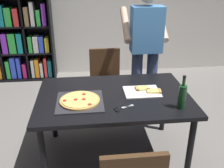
# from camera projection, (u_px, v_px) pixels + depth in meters

# --- Properties ---
(ground_plane) EXTENTS (12.00, 12.00, 0.00)m
(ground_plane) POSITION_uv_depth(u_px,v_px,m) (113.00, 154.00, 2.88)
(ground_plane) COLOR gray
(dining_table) EXTENTS (1.51, 1.01, 0.75)m
(dining_table) POSITION_uv_depth(u_px,v_px,m) (114.00, 101.00, 2.60)
(dining_table) COLOR black
(dining_table) RESTS_ON ground_plane
(chair_far_side) EXTENTS (0.42, 0.42, 0.90)m
(chair_far_side) POSITION_uv_depth(u_px,v_px,m) (105.00, 78.00, 3.57)
(chair_far_side) COLOR #472D19
(chair_far_side) RESTS_ON ground_plane
(bookshelf) EXTENTS (1.40, 0.35, 1.95)m
(bookshelf) POSITION_uv_depth(u_px,v_px,m) (13.00, 29.00, 4.50)
(bookshelf) COLOR black
(bookshelf) RESTS_ON ground_plane
(person_serving_pizza) EXTENTS (0.55, 0.54, 1.75)m
(person_serving_pizza) POSITION_uv_depth(u_px,v_px,m) (145.00, 47.00, 3.22)
(person_serving_pizza) COLOR #38476B
(person_serving_pizza) RESTS_ON ground_plane
(pepperoni_pizza_on_tray) EXTENTS (0.44, 0.44, 0.04)m
(pepperoni_pizza_on_tray) POSITION_uv_depth(u_px,v_px,m) (80.00, 101.00, 2.43)
(pepperoni_pizza_on_tray) COLOR #2D2D33
(pepperoni_pizza_on_tray) RESTS_ON dining_table
(pizza_slices_on_towel) EXTENTS (0.37, 0.28, 0.03)m
(pizza_slices_on_towel) POSITION_uv_depth(u_px,v_px,m) (144.00, 91.00, 2.63)
(pizza_slices_on_towel) COLOR white
(pizza_slices_on_towel) RESTS_ON dining_table
(wine_bottle) EXTENTS (0.07, 0.07, 0.32)m
(wine_bottle) POSITION_uv_depth(u_px,v_px,m) (182.00, 96.00, 2.28)
(wine_bottle) COLOR #194723
(wine_bottle) RESTS_ON dining_table
(kitchen_scissors) EXTENTS (0.20, 0.12, 0.01)m
(kitchen_scissors) POSITION_uv_depth(u_px,v_px,m) (121.00, 108.00, 2.31)
(kitchen_scissors) COLOR silver
(kitchen_scissors) RESTS_ON dining_table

